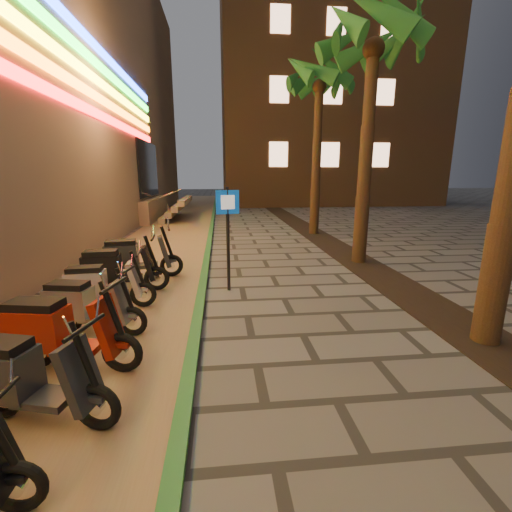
{
  "coord_description": "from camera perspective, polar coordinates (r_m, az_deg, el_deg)",
  "views": [
    {
      "loc": [
        -0.45,
        -2.48,
        2.53
      ],
      "look_at": [
        0.13,
        3.06,
        1.2
      ],
      "focal_mm": 24.0,
      "sensor_mm": 36.0,
      "label": 1
    }
  ],
  "objects": [
    {
      "name": "scooter_9",
      "position": [
        8.0,
        -22.37,
        -1.98
      ],
      "size": [
        1.78,
        0.64,
        1.25
      ],
      "rotation": [
        0.0,
        0.0,
        0.09
      ],
      "color": "black",
      "rests_on": "ground"
    },
    {
      "name": "apartment_block",
      "position": [
        37.12,
        10.34,
        28.82
      ],
      "size": [
        18.0,
        16.06,
        25.0
      ],
      "color": "brown",
      "rests_on": "ground"
    },
    {
      "name": "palm_d",
      "position": [
        15.42,
        10.52,
        26.01
      ],
      "size": [
        2.97,
        3.02,
        7.16
      ],
      "color": "#472D19",
      "rests_on": "ground"
    },
    {
      "name": "parking_strip",
      "position": [
        12.92,
        -15.4,
        1.67
      ],
      "size": [
        3.4,
        60.0,
        0.01
      ],
      "primitive_type": "cube",
      "color": "#8C7251",
      "rests_on": "ground"
    },
    {
      "name": "palm_c",
      "position": [
        10.8,
        19.03,
        29.99
      ],
      "size": [
        2.97,
        3.02,
        6.91
      ],
      "color": "#472D19",
      "rests_on": "ground"
    },
    {
      "name": "scooter_8",
      "position": [
        7.13,
        -24.51,
        -4.45
      ],
      "size": [
        1.61,
        0.58,
        1.13
      ],
      "rotation": [
        0.0,
        0.0,
        0.09
      ],
      "color": "black",
      "rests_on": "ground"
    },
    {
      "name": "scooter_5",
      "position": [
        4.41,
        -34.3,
        -16.41
      ],
      "size": [
        1.66,
        0.82,
        1.18
      ],
      "rotation": [
        0.0,
        0.0,
        -0.26
      ],
      "color": "black",
      "rests_on": "ground"
    },
    {
      "name": "scooter_10",
      "position": [
        8.87,
        -19.63,
        -0.17
      ],
      "size": [
        1.85,
        0.8,
        1.3
      ],
      "rotation": [
        0.0,
        0.0,
        0.18
      ],
      "color": "black",
      "rests_on": "ground"
    },
    {
      "name": "scooter_7",
      "position": [
        6.16,
        -26.66,
        -7.38
      ],
      "size": [
        1.62,
        0.71,
        1.14
      ],
      "rotation": [
        0.0,
        0.0,
        -0.19
      ],
      "color": "black",
      "rests_on": "ground"
    },
    {
      "name": "green_curb",
      "position": [
        12.74,
        -7.85,
        2.07
      ],
      "size": [
        0.18,
        60.0,
        0.1
      ],
      "primitive_type": "cube",
      "color": "#27692E",
      "rests_on": "ground"
    },
    {
      "name": "scooter_6",
      "position": [
        5.24,
        -30.13,
        -10.81
      ],
      "size": [
        1.78,
        0.78,
        1.25
      ],
      "rotation": [
        0.0,
        0.0,
        -0.18
      ],
      "color": "black",
      "rests_on": "ground"
    },
    {
      "name": "ground",
      "position": [
        3.58,
        3.61,
        -31.69
      ],
      "size": [
        120.0,
        120.0,
        0.0
      ],
      "primitive_type": "plane",
      "color": "#474442",
      "rests_on": "ground"
    },
    {
      "name": "planting_strip",
      "position": [
        8.88,
        21.57,
        -4.05
      ],
      "size": [
        1.2,
        40.0,
        0.02
      ],
      "primitive_type": "cube",
      "color": "black",
      "rests_on": "ground"
    },
    {
      "name": "pedestrian_sign",
      "position": [
        7.41,
        -4.71,
        5.21
      ],
      "size": [
        0.49,
        0.14,
        2.28
      ],
      "rotation": [
        0.0,
        0.0,
        0.24
      ],
      "color": "black",
      "rests_on": "ground"
    }
  ]
}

